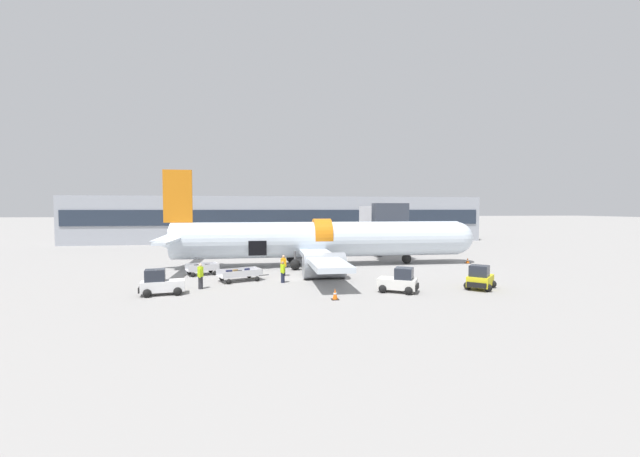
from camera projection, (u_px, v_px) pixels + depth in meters
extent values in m
plane|color=gray|center=(307.00, 278.00, 32.95)|extent=(500.00, 500.00, 0.00)
cube|color=#9EA3AD|center=(282.00, 219.00, 71.02)|extent=(70.35, 11.58, 7.85)
cube|color=#232D3D|center=(284.00, 217.00, 65.22)|extent=(68.94, 0.16, 2.51)
cylinder|color=#4C4C51|center=(380.00, 244.00, 47.10)|extent=(0.60, 0.60, 3.18)
cube|color=silver|center=(380.00, 218.00, 46.95)|extent=(2.92, 8.63, 2.92)
cube|color=#333842|center=(390.00, 219.00, 43.28)|extent=(3.79, 1.60, 3.50)
cylinder|color=silver|center=(322.00, 239.00, 39.81)|extent=(29.26, 3.57, 3.57)
sphere|color=silver|center=(456.00, 238.00, 42.02)|extent=(3.39, 3.39, 3.39)
cone|color=silver|center=(171.00, 241.00, 37.61)|extent=(4.10, 3.28, 3.28)
cylinder|color=orange|center=(322.00, 236.00, 39.76)|extent=(1.76, 3.57, 3.57)
cube|color=orange|center=(178.00, 196.00, 37.49)|extent=(2.68, 0.28, 5.05)
cube|color=silver|center=(169.00, 241.00, 33.96)|extent=(1.10, 7.55, 0.20)
cube|color=silver|center=(186.00, 235.00, 41.42)|extent=(1.10, 7.55, 0.20)
cube|color=silver|center=(321.00, 258.00, 32.50)|extent=(2.62, 13.49, 0.40)
cube|color=silver|center=(303.00, 243.00, 46.87)|extent=(2.62, 13.49, 0.40)
cylinder|color=gray|center=(324.00, 265.00, 32.39)|extent=(3.46, 2.13, 2.13)
cylinder|color=gray|center=(304.00, 248.00, 47.10)|extent=(3.46, 2.13, 2.13)
cube|color=black|center=(258.00, 248.00, 37.13)|extent=(1.70, 0.12, 1.40)
cylinder|color=#56565B|center=(407.00, 253.00, 41.26)|extent=(0.22, 0.22, 1.27)
sphere|color=black|center=(407.00, 259.00, 41.29)|extent=(1.02, 1.02, 1.02)
cylinder|color=#56565B|center=(295.00, 258.00, 37.00)|extent=(0.22, 0.22, 1.27)
sphere|color=black|center=(295.00, 265.00, 37.03)|extent=(1.02, 1.02, 1.02)
cylinder|color=#56565B|center=(291.00, 252.00, 41.90)|extent=(0.22, 0.22, 1.27)
sphere|color=black|center=(291.00, 258.00, 41.94)|extent=(1.02, 1.02, 1.02)
cube|color=silver|center=(397.00, 283.00, 27.27)|extent=(2.97, 2.51, 0.71)
cube|color=#232833|center=(404.00, 273.00, 27.07)|extent=(1.61, 1.62, 0.77)
cube|color=black|center=(417.00, 287.00, 26.80)|extent=(0.73, 1.17, 0.35)
sphere|color=black|center=(409.00, 291.00, 26.35)|extent=(0.56, 0.56, 0.56)
sphere|color=black|center=(411.00, 287.00, 27.60)|extent=(0.56, 0.56, 0.56)
sphere|color=black|center=(383.00, 289.00, 26.98)|extent=(0.56, 0.56, 0.56)
sphere|color=black|center=(386.00, 285.00, 28.23)|extent=(0.56, 0.56, 0.56)
cube|color=white|center=(163.00, 286.00, 26.40)|extent=(2.94, 1.68, 0.72)
cube|color=#232833|center=(155.00, 275.00, 26.21)|extent=(1.40, 1.23, 0.78)
cube|color=black|center=(140.00, 289.00, 25.96)|extent=(0.31, 1.10, 0.36)
sphere|color=black|center=(149.00, 290.00, 26.67)|extent=(0.56, 0.56, 0.56)
sphere|color=black|center=(147.00, 293.00, 25.57)|extent=(0.56, 0.56, 0.56)
sphere|color=black|center=(178.00, 288.00, 27.27)|extent=(0.56, 0.56, 0.56)
sphere|color=black|center=(178.00, 291.00, 26.17)|extent=(0.56, 0.56, 0.56)
cube|color=yellow|center=(480.00, 280.00, 28.36)|extent=(2.70, 2.77, 0.72)
cube|color=#232833|center=(479.00, 271.00, 27.97)|extent=(1.65, 1.64, 0.79)
cube|color=black|center=(476.00, 285.00, 27.32)|extent=(1.05, 0.97, 0.36)
sphere|color=black|center=(468.00, 286.00, 28.07)|extent=(0.56, 0.56, 0.56)
sphere|color=black|center=(488.00, 288.00, 27.31)|extent=(0.56, 0.56, 0.56)
sphere|color=black|center=(473.00, 282.00, 29.44)|extent=(0.56, 0.56, 0.56)
sphere|color=black|center=(493.00, 284.00, 28.68)|extent=(0.56, 0.56, 0.56)
cube|color=silver|center=(239.00, 275.00, 31.41)|extent=(3.75, 2.90, 0.05)
cube|color=silver|center=(258.00, 270.00, 32.25)|extent=(0.73, 1.63, 0.44)
cube|color=silver|center=(243.00, 273.00, 30.68)|extent=(3.03, 1.32, 0.44)
cube|color=silver|center=(236.00, 271.00, 32.12)|extent=(3.03, 1.32, 0.44)
cube|color=#333338|center=(264.00, 275.00, 32.53)|extent=(0.86, 0.42, 0.06)
sphere|color=black|center=(257.00, 279.00, 31.29)|extent=(0.40, 0.40, 0.40)
sphere|color=black|center=(249.00, 276.00, 32.78)|extent=(0.40, 0.40, 0.40)
sphere|color=black|center=(229.00, 282.00, 30.08)|extent=(0.40, 0.40, 0.40)
sphere|color=black|center=(222.00, 278.00, 31.56)|extent=(0.40, 0.40, 0.40)
cube|color=olive|center=(235.00, 272.00, 31.52)|extent=(0.47, 0.42, 0.41)
cube|color=#2D2D33|center=(240.00, 272.00, 31.52)|extent=(0.38, 0.29, 0.34)
cube|color=#1E2347|center=(229.00, 273.00, 30.60)|extent=(0.51, 0.35, 0.50)
cube|color=#1E2347|center=(247.00, 271.00, 31.82)|extent=(0.44, 0.38, 0.45)
cube|color=silver|center=(202.00, 270.00, 34.32)|extent=(3.05, 2.42, 0.05)
cube|color=silver|center=(217.00, 265.00, 34.95)|extent=(0.62, 1.49, 0.49)
cube|color=silver|center=(204.00, 268.00, 33.65)|extent=(2.46, 0.98, 0.49)
cube|color=silver|center=(200.00, 265.00, 34.96)|extent=(2.46, 0.98, 0.49)
cube|color=#333338|center=(222.00, 270.00, 35.21)|extent=(0.87, 0.39, 0.06)
sphere|color=black|center=(215.00, 273.00, 34.11)|extent=(0.40, 0.40, 0.40)
sphere|color=black|center=(211.00, 270.00, 35.48)|extent=(0.40, 0.40, 0.40)
sphere|color=black|center=(193.00, 275.00, 33.19)|extent=(0.40, 0.40, 0.40)
sphere|color=black|center=(189.00, 272.00, 34.56)|extent=(0.40, 0.40, 0.40)
cube|color=#14472D|center=(193.00, 268.00, 33.68)|extent=(0.49, 0.43, 0.38)
cube|color=#2D2D33|center=(207.00, 266.00, 34.69)|extent=(0.44, 0.24, 0.41)
cube|color=black|center=(197.00, 267.00, 34.31)|extent=(0.51, 0.44, 0.41)
cylinder|color=#1E2338|center=(283.00, 278.00, 30.65)|extent=(0.33, 0.33, 0.81)
cylinder|color=#B7E019|center=(283.00, 268.00, 30.61)|extent=(0.42, 0.42, 0.64)
sphere|color=#9E7556|center=(283.00, 263.00, 30.59)|extent=(0.22, 0.22, 0.22)
cylinder|color=#B7E019|center=(282.00, 269.00, 30.83)|extent=(0.13, 0.13, 0.59)
cylinder|color=#B7E019|center=(283.00, 270.00, 30.40)|extent=(0.13, 0.13, 0.59)
cylinder|color=#2D2D33|center=(201.00, 283.00, 28.30)|extent=(0.34, 0.34, 0.90)
cylinder|color=#B7E019|center=(200.00, 272.00, 28.26)|extent=(0.43, 0.43, 0.71)
sphere|color=beige|center=(200.00, 265.00, 28.24)|extent=(0.25, 0.25, 0.25)
cylinder|color=#B7E019|center=(201.00, 272.00, 28.51)|extent=(0.14, 0.14, 0.65)
cylinder|color=#B7E019|center=(200.00, 273.00, 28.02)|extent=(0.14, 0.14, 0.65)
cylinder|color=black|center=(284.00, 271.00, 33.74)|extent=(0.45, 0.45, 0.87)
cylinder|color=orange|center=(283.00, 262.00, 33.70)|extent=(0.58, 0.58, 0.69)
sphere|color=tan|center=(283.00, 257.00, 33.67)|extent=(0.24, 0.24, 0.24)
cylinder|color=orange|center=(281.00, 263.00, 33.84)|extent=(0.18, 0.18, 0.63)
cylinder|color=orange|center=(286.00, 263.00, 33.56)|extent=(0.18, 0.18, 0.63)
cube|color=black|center=(468.00, 263.00, 41.49)|extent=(0.56, 0.56, 0.03)
cone|color=orange|center=(468.00, 261.00, 41.47)|extent=(0.41, 0.41, 0.57)
cylinder|color=white|center=(468.00, 260.00, 41.47)|extent=(0.24, 0.24, 0.07)
cube|color=black|center=(335.00, 299.00, 24.99)|extent=(0.48, 0.48, 0.03)
cone|color=orange|center=(335.00, 294.00, 24.97)|extent=(0.35, 0.35, 0.72)
cylinder|color=white|center=(335.00, 293.00, 24.97)|extent=(0.20, 0.20, 0.09)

